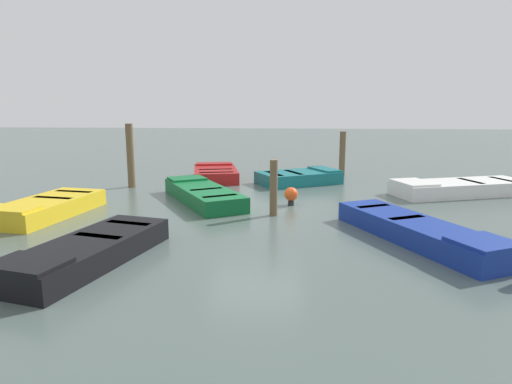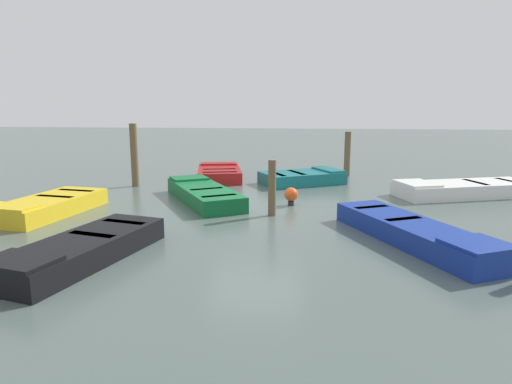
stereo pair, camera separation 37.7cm
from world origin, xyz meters
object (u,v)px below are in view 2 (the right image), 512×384
rowboat_teal (302,177)px  mooring_piling_center (347,154)px  rowboat_black (82,249)px  marker_buoy (291,195)px  rowboat_blue (414,232)px  rowboat_yellow (48,206)px  mooring_piling_mid_left (272,188)px  rowboat_white (465,189)px  rowboat_green (203,193)px  rowboat_red (219,173)px  mooring_piling_near_right (134,155)px

rowboat_teal → mooring_piling_center: (-1.63, -1.91, 0.61)m
rowboat_black → marker_buoy: size_ratio=7.18×
rowboat_blue → marker_buoy: bearing=-166.6°
rowboat_yellow → mooring_piling_center: bearing=140.6°
mooring_piling_mid_left → marker_buoy: 1.27m
rowboat_white → marker_buoy: bearing=1.6°
rowboat_white → mooring_piling_center: 4.66m
rowboat_yellow → rowboat_blue: 8.36m
rowboat_green → mooring_piling_center: 6.61m
rowboat_green → mooring_piling_center: mooring_piling_center is taller
mooring_piling_center → rowboat_green: bearing=49.2°
rowboat_red → mooring_piling_mid_left: 5.61m
mooring_piling_center → rowboat_white: bearing=132.0°
rowboat_blue → rowboat_black: 6.04m
rowboat_green → marker_buoy: 2.44m
rowboat_blue → mooring_piling_center: (0.58, -8.26, 0.61)m
rowboat_teal → mooring_piling_mid_left: 4.57m
rowboat_red → rowboat_yellow: bearing=138.9°
rowboat_red → rowboat_black: bearing=163.5°
rowboat_green → marker_buoy: (-2.42, 0.28, 0.07)m
rowboat_yellow → rowboat_red: same height
rowboat_black → rowboat_red: bearing=-170.8°
rowboat_black → mooring_piling_mid_left: 4.63m
mooring_piling_mid_left → mooring_piling_center: bearing=-109.7°
mooring_piling_center → rowboat_teal: bearing=49.6°
rowboat_yellow → rowboat_black: same height
rowboat_teal → mooring_piling_center: bearing=20.7°
marker_buoy → rowboat_yellow: bearing=15.9°
rowboat_white → rowboat_yellow: bearing=-0.7°
rowboat_red → mooring_piling_near_right: (2.43, 1.70, 0.80)m
rowboat_black → mooring_piling_center: mooring_piling_center is taller
rowboat_blue → mooring_piling_mid_left: 3.44m
rowboat_yellow → mooring_piling_near_right: (-0.65, -3.91, 0.80)m
rowboat_yellow → mooring_piling_near_right: size_ratio=1.53×
rowboat_blue → marker_buoy: (2.46, -2.99, 0.07)m
mooring_piling_mid_left → rowboat_teal: bearing=-98.4°
rowboat_white → rowboat_teal: (4.72, -1.52, 0.00)m
rowboat_black → marker_buoy: (-3.34, -4.69, 0.07)m
rowboat_black → mooring_piling_near_right: 7.23m
rowboat_white → rowboat_black: bearing=19.5°
rowboat_red → rowboat_teal: bearing=-113.8°
rowboat_white → rowboat_black: 10.57m
mooring_piling_near_right → marker_buoy: size_ratio=4.23×
rowboat_white → rowboat_blue: size_ratio=1.06×
mooring_piling_center → rowboat_yellow: bearing=42.0°
rowboat_blue → mooring_piling_mid_left: (2.87, -1.85, 0.45)m
marker_buoy → mooring_piling_near_right: bearing=-23.8°
rowboat_black → mooring_piling_near_right: size_ratio=1.70×
rowboat_blue → marker_buoy: 3.87m
rowboat_red → marker_buoy: bearing=-157.9°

